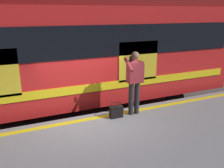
{
  "coord_description": "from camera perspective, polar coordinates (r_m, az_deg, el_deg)",
  "views": [
    {
      "loc": [
        1.81,
        5.82,
        3.73
      ],
      "look_at": [
        -0.6,
        0.3,
        1.89
      ],
      "focal_mm": 37.96,
      "sensor_mm": 36.0,
      "label": 1
    }
  ],
  "objects": [
    {
      "name": "train_carriage",
      "position": [
        8.0,
        -12.17,
        7.93
      ],
      "size": [
        11.72,
        3.04,
        3.98
      ],
      "color": "red",
      "rests_on": "ground"
    },
    {
      "name": "track_rail_near",
      "position": [
        8.14,
        -8.27,
        -9.9
      ],
      "size": [
        17.61,
        0.08,
        0.16
      ],
      "primitive_type": "cube",
      "color": "slate",
      "rests_on": "ground"
    },
    {
      "name": "safety_line",
      "position": [
        6.42,
        -4.93,
        -8.29
      ],
      "size": [
        13.27,
        0.16,
        0.01
      ],
      "primitive_type": "cube",
      "color": "yellow",
      "rests_on": "platform"
    },
    {
      "name": "passenger",
      "position": [
        6.39,
        5.43,
        1.48
      ],
      "size": [
        0.57,
        0.55,
        1.75
      ],
      "color": "#262628",
      "rests_on": "platform"
    },
    {
      "name": "ground_plane",
      "position": [
        7.15,
        -5.52,
        -14.59
      ],
      "size": [
        23.81,
        23.81,
        0.0
      ],
      "primitive_type": "plane",
      "color": "#4C4742"
    },
    {
      "name": "track_rail_far",
      "position": [
        9.41,
        -10.64,
        -6.2
      ],
      "size": [
        17.61,
        0.08,
        0.16
      ],
      "primitive_type": "cube",
      "color": "slate",
      "rests_on": "ground"
    },
    {
      "name": "handbag",
      "position": [
        6.43,
        1.02,
        -6.55
      ],
      "size": [
        0.35,
        0.32,
        0.38
      ],
      "color": "black",
      "rests_on": "platform"
    }
  ]
}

